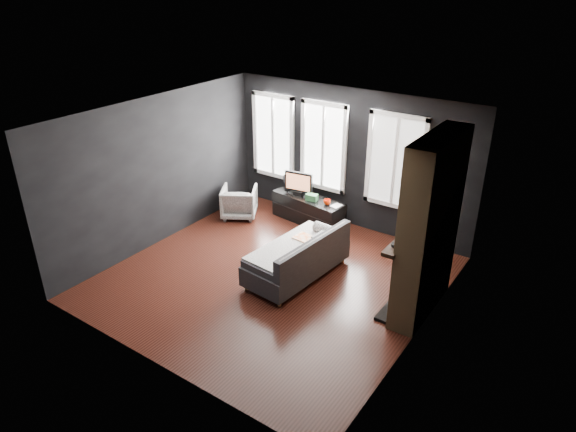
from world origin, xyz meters
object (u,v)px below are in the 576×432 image
Objects in this scene: monitor at (299,182)px; mug at (327,201)px; armchair at (239,200)px; media_console at (308,210)px; book at (333,200)px; sofa at (297,254)px; mantel_vase at (424,213)px.

monitor is 4.41× the size of mug.
armchair is 5.15× the size of mug.
armchair is 1.17× the size of monitor.
book reaches higher than media_console.
sofa is 2.68× the size of armchair.
mug is (1.78, 0.50, 0.25)m from armchair.
book is 2.44m from mantel_vase.
media_console is 0.58m from mug.
monitor is (1.05, 0.60, 0.45)m from armchair.
mug is at bearing -2.33° from media_console.
monitor is (-0.25, 0.02, 0.53)m from media_console.
armchair is at bearing -164.36° from mug.
mug is (0.73, -0.11, -0.20)m from monitor.
mantel_vase is (2.22, -0.96, 0.73)m from mug.
media_console is (1.31, 0.58, -0.08)m from armchair.
mug is 0.66× the size of mantel_vase.
sofa is 9.03× the size of mantel_vase.
monitor reaches higher than mug.
media_console is at bearing -12.83° from monitor.
media_console is at bearing 176.57° from book.
sofa reaches higher than book.
media_console is at bearing 169.77° from mug.
sofa is at bearing 120.45° from armchair.
mantel_vase is at bearing 142.45° from armchair.
monitor is 2.89× the size of mantel_vase.
mug is (-0.45, 1.72, 0.20)m from sofa.
mug is 2.53m from mantel_vase.
armchair is 1.86m from mug.
book is (-0.34, 1.77, 0.24)m from sofa.
armchair is 4.14m from mantel_vase.
book is (0.11, 0.05, 0.04)m from mug.
book is at bearing -11.86° from monitor.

